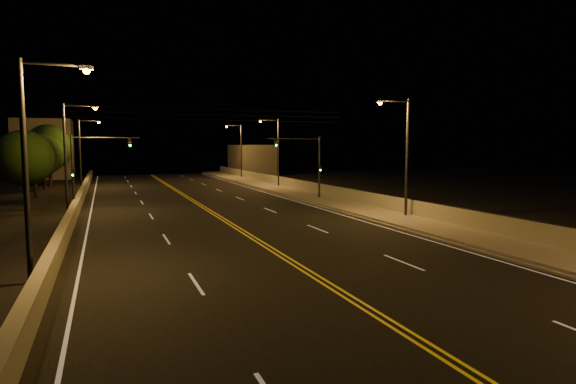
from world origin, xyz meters
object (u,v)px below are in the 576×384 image
object	(u,v)px
streetlight_6	(83,148)
tree_0	(24,158)
streetlight_3	(239,147)
streetlight_4	(34,154)
traffic_signal_left	(87,163)
tree_3	(49,147)
streetlight_1	(403,150)
tree_1	(34,158)
tree_2	(42,155)
streetlight_5	(70,149)
streetlight_2	(276,148)
traffic_signal_right	(309,160)

from	to	relation	value
streetlight_6	tree_0	distance (m)	17.29
streetlight_3	streetlight_6	xyz separation A→B (m)	(-21.39, -7.27, 0.00)
streetlight_3	streetlight_4	xyz separation A→B (m)	(-21.39, -50.52, 0.00)
streetlight_3	tree_0	xyz separation A→B (m)	(-25.36, -24.07, -0.77)
traffic_signal_left	tree_3	xyz separation A→B (m)	(-5.11, 26.28, 1.09)
tree_0	tree_3	distance (m)	20.46
tree_3	traffic_signal_left	bearing A→B (deg)	-78.99
tree_3	streetlight_6	bearing A→B (deg)	-42.34
traffic_signal_left	tree_0	size ratio (longest dim) A/B	0.92
streetlight_1	tree_3	world-z (taller)	streetlight_1
streetlight_6	traffic_signal_left	xyz separation A→B (m)	(1.12, -22.64, -1.04)
tree_1	tree_2	bearing A→B (deg)	91.21
streetlight_3	streetlight_5	xyz separation A→B (m)	(-21.39, -30.83, 0.00)
tree_0	tree_1	xyz separation A→B (m)	(-0.06, 6.65, -0.12)
streetlight_4	streetlight_6	xyz separation A→B (m)	(0.00, 43.25, 0.00)
streetlight_4	tree_3	bearing A→B (deg)	94.86
streetlight_2	streetlight_3	bearing A→B (deg)	90.00
streetlight_3	tree_1	world-z (taller)	streetlight_3
streetlight_6	tree_1	size ratio (longest dim) A/B	1.32
streetlight_2	streetlight_4	size ratio (longest dim) A/B	1.00
streetlight_1	streetlight_2	size ratio (longest dim) A/B	1.00
streetlight_1	streetlight_4	world-z (taller)	same
streetlight_6	traffic_signal_right	size ratio (longest dim) A/B	1.39
traffic_signal_left	streetlight_2	bearing A→B (deg)	33.49
streetlight_5	tree_2	size ratio (longest dim) A/B	1.29
streetlight_5	traffic_signal_right	xyz separation A→B (m)	(19.87, 0.92, -1.04)
tree_2	tree_3	xyz separation A→B (m)	(0.24, 4.76, 0.83)
streetlight_2	traffic_signal_right	xyz separation A→B (m)	(-1.52, -13.41, -1.04)
streetlight_3	tree_2	xyz separation A→B (m)	(-25.62, -8.39, -0.78)
streetlight_1	streetlight_3	size ratio (longest dim) A/B	1.00
streetlight_3	tree_3	size ratio (longest dim) A/B	1.07
streetlight_5	streetlight_2	bearing A→B (deg)	33.83
streetlight_4	tree_1	size ratio (longest dim) A/B	1.32
streetlight_5	streetlight_6	world-z (taller)	same
streetlight_5	traffic_signal_left	bearing A→B (deg)	39.53
traffic_signal_left	streetlight_6	bearing A→B (deg)	92.83
streetlight_2	streetlight_3	world-z (taller)	same
streetlight_1	streetlight_3	distance (m)	42.45
tree_0	tree_2	world-z (taller)	tree_0
streetlight_5	traffic_signal_left	world-z (taller)	streetlight_5
streetlight_3	traffic_signal_right	distance (m)	29.96
tree_0	streetlight_5	bearing A→B (deg)	-59.54
streetlight_4	tree_1	world-z (taller)	streetlight_4
streetlight_1	streetlight_5	distance (m)	24.34
tree_3	streetlight_1	bearing A→B (deg)	-56.82
streetlight_3	streetlight_4	size ratio (longest dim) A/B	1.00
streetlight_3	streetlight_5	distance (m)	37.52
streetlight_3	tree_3	distance (m)	25.64
streetlight_6	tree_3	distance (m)	5.40
tree_2	tree_0	bearing A→B (deg)	-89.07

